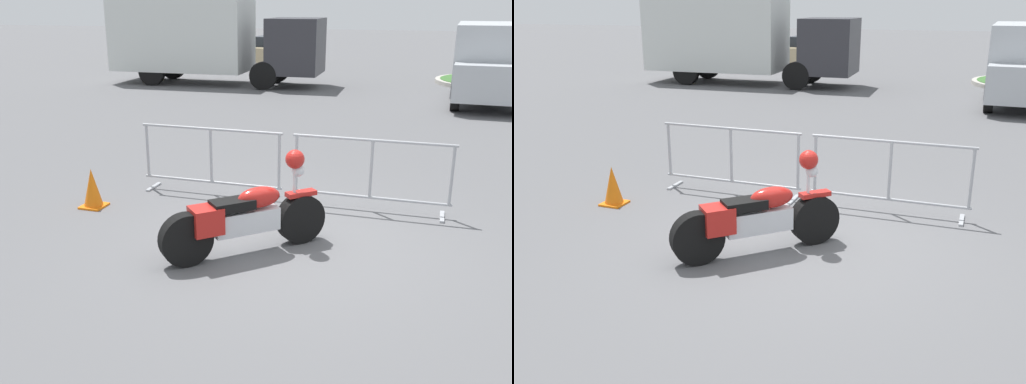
# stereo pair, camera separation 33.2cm
# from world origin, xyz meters

# --- Properties ---
(ground_plane) EXTENTS (120.00, 120.00, 0.00)m
(ground_plane) POSITION_xyz_m (0.00, 0.00, 0.00)
(ground_plane) COLOR #5B5B5E
(motorcycle) EXTENTS (1.66, 1.62, 1.21)m
(motorcycle) POSITION_xyz_m (-0.50, -0.37, 0.46)
(motorcycle) COLOR black
(motorcycle) RESTS_ON ground
(crowd_barrier_near) EXTENTS (2.30, 0.44, 1.07)m
(crowd_barrier_near) POSITION_xyz_m (-1.74, 1.59, 0.56)
(crowd_barrier_near) COLOR #9EA0A5
(crowd_barrier_near) RESTS_ON ground
(crowd_barrier_far) EXTENTS (2.30, 0.44, 1.07)m
(crowd_barrier_far) POSITION_xyz_m (0.73, 1.59, 0.56)
(crowd_barrier_far) COLOR #9EA0A5
(crowd_barrier_far) RESTS_ON ground
(box_truck) EXTENTS (7.78, 2.53, 2.98)m
(box_truck) POSITION_xyz_m (-6.81, 13.62, 1.64)
(box_truck) COLOR silver
(box_truck) RESTS_ON ground
(delivery_van) EXTENTS (2.17, 5.08, 2.31)m
(delivery_van) POSITION_xyz_m (2.92, 12.31, 1.24)
(delivery_van) COLOR #B2B7BC
(delivery_van) RESTS_ON ground
(parked_car_yellow) EXTENTS (2.14, 4.57, 1.51)m
(parked_car_yellow) POSITION_xyz_m (-11.57, 21.67, 0.77)
(parked_car_yellow) COLOR yellow
(parked_car_yellow) RESTS_ON ground
(parked_car_red) EXTENTS (1.92, 4.10, 1.35)m
(parked_car_red) POSITION_xyz_m (-8.96, 21.19, 0.69)
(parked_car_red) COLOR #B21E19
(parked_car_red) RESTS_ON ground
(parked_car_tan) EXTENTS (1.91, 4.08, 1.35)m
(parked_car_tan) POSITION_xyz_m (-6.35, 21.16, 0.68)
(parked_car_tan) COLOR tan
(parked_car_tan) RESTS_ON ground
(planter_island) EXTENTS (4.58, 4.58, 1.23)m
(planter_island) POSITION_xyz_m (3.72, 16.76, 0.35)
(planter_island) COLOR #ADA89E
(planter_island) RESTS_ON ground
(traffic_cone) EXTENTS (0.34, 0.34, 0.59)m
(traffic_cone) POSITION_xyz_m (-3.19, 0.49, 0.29)
(traffic_cone) COLOR orange
(traffic_cone) RESTS_ON ground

